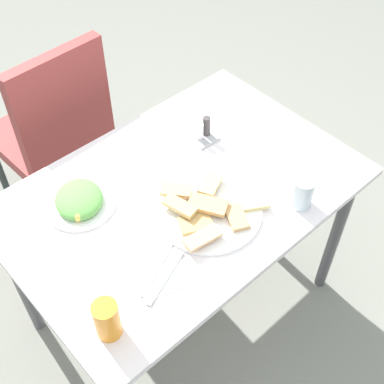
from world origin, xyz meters
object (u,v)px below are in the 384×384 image
drinking_glass (303,192)px  spoon (157,269)px  dining_table (181,207)px  paper_napkin (161,274)px  dining_chair (55,128)px  pide_platter (210,210)px  soda_can (107,320)px  condiment_caddy (203,133)px  fork (165,277)px  salad_plate_greens (79,200)px

drinking_glass → spoon: 0.50m
dining_table → paper_napkin: (-0.25, -0.20, 0.08)m
drinking_glass → paper_napkin: size_ratio=0.75×
dining_chair → pide_platter: size_ratio=2.77×
soda_can → paper_napkin: (0.21, 0.04, -0.06)m
pide_platter → soda_can: bearing=-165.9°
soda_can → condiment_caddy: soda_can is taller
pide_platter → soda_can: 0.48m
drinking_glass → paper_napkin: bearing=169.2°
fork → condiment_caddy: bearing=15.7°
salad_plate_greens → pide_platter: bearing=-46.6°
dining_table → salad_plate_greens: (-0.27, 0.17, 0.10)m
dining_chair → fork: size_ratio=4.84×
paper_napkin → spoon: 0.02m
dining_table → pide_platter: size_ratio=3.34×
paper_napkin → fork: bearing=-90.0°
dining_table → spoon: 0.32m
drinking_glass → fork: size_ratio=0.54×
spoon → condiment_caddy: 0.57m
dining_table → spoon: (-0.25, -0.18, 0.09)m
salad_plate_greens → soda_can: (-0.19, -0.41, 0.04)m
salad_plate_greens → condiment_caddy: condiment_caddy is taller
fork → spoon: bearing=69.1°
fork → condiment_caddy: size_ratio=2.05×
paper_napkin → spoon: bearing=90.0°
paper_napkin → fork: (0.00, -0.02, 0.00)m
dining_table → dining_chair: (-0.06, 0.72, -0.09)m
drinking_glass → soda_can: bearing=176.0°
dining_table → fork: 0.34m
drinking_glass → fork: (-0.49, 0.08, -0.05)m
drinking_glass → spoon: bearing=167.2°
pide_platter → paper_napkin: bearing=-164.3°
dining_table → spoon: size_ratio=5.93×
dining_chair → pide_platter: 0.87m
dining_chair → condiment_caddy: (0.27, -0.59, 0.20)m
drinking_glass → spoon: drinking_glass is taller
dining_table → condiment_caddy: size_ratio=11.92×
soda_can → fork: bearing=7.4°
drinking_glass → condiment_caddy: 0.43m
dining_chair → condiment_caddy: bearing=-65.1°
soda_can → spoon: (0.21, 0.06, -0.06)m
salad_plate_greens → fork: salad_plate_greens is taller
salad_plate_greens → spoon: (0.02, -0.35, -0.01)m
dining_chair → pide_platter: bearing=-86.0°
dining_chair → soda_can: bearing=-112.7°
salad_plate_greens → fork: size_ratio=1.17×
dining_table → fork: bearing=-139.0°
pide_platter → fork: bearing=-160.6°
pide_platter → spoon: pide_platter is taller
pide_platter → drinking_glass: (0.23, -0.16, 0.04)m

